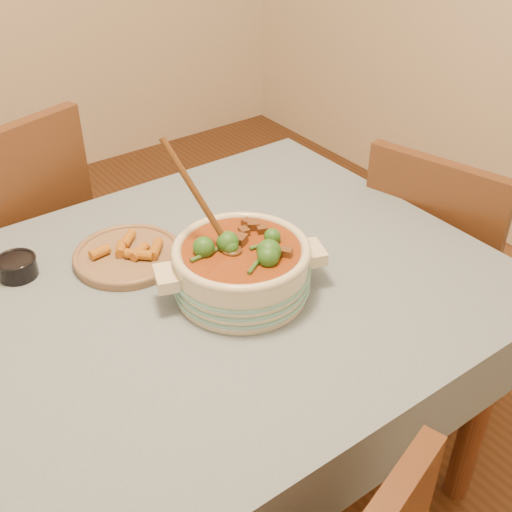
{
  "coord_description": "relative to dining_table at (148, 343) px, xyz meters",
  "views": [
    {
      "loc": [
        -0.45,
        -1.03,
        1.66
      ],
      "look_at": [
        0.24,
        -0.09,
        0.86
      ],
      "focal_mm": 45.0,
      "sensor_mm": 36.0,
      "label": 1
    }
  ],
  "objects": [
    {
      "name": "chair_far",
      "position": [
        -0.09,
        0.75,
        -0.11
      ],
      "size": [
        0.57,
        0.57,
        0.99
      ],
      "rotation": [
        0.0,
        0.0,
        3.43
      ],
      "color": "brown",
      "rests_on": "floor"
    },
    {
      "name": "condiment_bowl",
      "position": [
        -0.18,
        0.3,
        0.12
      ],
      "size": [
        0.11,
        0.11,
        0.05
      ],
      "rotation": [
        0.0,
        0.0,
        -0.25
      ],
      "color": "black",
      "rests_on": "dining_table"
    },
    {
      "name": "fried_plate",
      "position": [
        0.07,
        0.21,
        0.11
      ],
      "size": [
        0.35,
        0.35,
        0.04
      ],
      "rotation": [
        0.0,
        0.0,
        -0.43
      ],
      "color": "#9A7855",
      "rests_on": "dining_table"
    },
    {
      "name": "stew_casserole",
      "position": [
        0.22,
        -0.07,
        0.17
      ],
      "size": [
        0.39,
        0.38,
        0.37
      ],
      "rotation": [
        0.0,
        0.0,
        -0.34
      ],
      "color": "beige",
      "rests_on": "dining_table"
    },
    {
      "name": "dining_table",
      "position": [
        0.0,
        0.0,
        0.0
      ],
      "size": [
        1.68,
        1.08,
        0.76
      ],
      "color": "brown",
      "rests_on": "floor"
    },
    {
      "name": "chair_right",
      "position": [
        0.99,
        -0.04,
        -0.16
      ],
      "size": [
        0.51,
        0.51,
        0.9
      ],
      "rotation": [
        0.0,
        0.0,
        1.83
      ],
      "color": "brown",
      "rests_on": "floor"
    }
  ]
}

